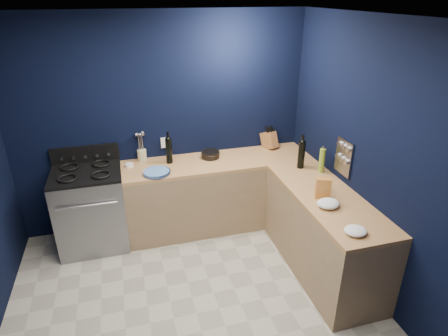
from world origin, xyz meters
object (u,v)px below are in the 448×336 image
object	(u,v)px
utensil_crock	(142,155)
crouton_bag	(323,188)
gas_range	(92,210)
plate_stack	(156,172)
knife_block	(269,140)

from	to	relation	value
utensil_crock	crouton_bag	xyz separation A→B (m)	(1.64, -1.42, 0.04)
utensil_crock	crouton_bag	size ratio (longest dim) A/B	0.64
utensil_crock	crouton_bag	bearing A→B (deg)	-40.83
gas_range	plate_stack	distance (m)	0.91
gas_range	plate_stack	bearing A→B (deg)	-11.79
gas_range	crouton_bag	xyz separation A→B (m)	(2.29, -1.15, 0.55)
plate_stack	utensil_crock	bearing A→B (deg)	105.74
crouton_bag	gas_range	bearing A→B (deg)	174.28
knife_block	crouton_bag	size ratio (longest dim) A/B	0.99
gas_range	knife_block	distance (m)	2.35
knife_block	utensil_crock	bearing A→B (deg)	153.92
plate_stack	utensil_crock	world-z (taller)	utensil_crock
plate_stack	knife_block	size ratio (longest dim) A/B	1.38
gas_range	utensil_crock	xyz separation A→B (m)	(0.64, 0.27, 0.51)
utensil_crock	knife_block	world-z (taller)	knife_block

